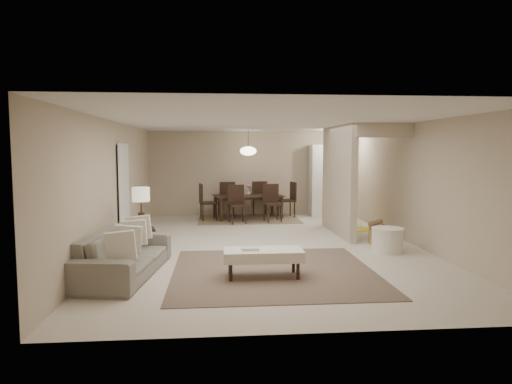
{
  "coord_description": "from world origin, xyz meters",
  "views": [
    {
      "loc": [
        -1.02,
        -9.11,
        1.94
      ],
      "look_at": [
        -0.18,
        0.56,
        1.05
      ],
      "focal_mm": 32.0,
      "sensor_mm": 36.0,
      "label": 1
    }
  ],
  "objects": [
    {
      "name": "ceiling",
      "position": [
        0.0,
        0.0,
        2.5
      ],
      "size": [
        9.0,
        9.0,
        0.0
      ],
      "primitive_type": "plane",
      "rotation": [
        3.14,
        0.0,
        0.0
      ],
      "color": "white",
      "rests_on": "back_wall"
    },
    {
      "name": "dining_chairs",
      "position": [
        -0.13,
        3.7,
        0.51
      ],
      "size": [
        2.78,
        2.2,
        1.02
      ],
      "color": "black",
      "rests_on": "dining_rug"
    },
    {
      "name": "right_wall",
      "position": [
        3.0,
        0.0,
        1.25
      ],
      "size": [
        0.0,
        9.0,
        9.0
      ],
      "primitive_type": "plane",
      "rotation": [
        1.57,
        0.0,
        -1.57
      ],
      "color": "#BDA98F",
      "rests_on": "floor"
    },
    {
      "name": "pantry_cabinet",
      "position": [
        2.35,
        4.15,
        1.05
      ],
      "size": [
        1.2,
        0.55,
        2.1
      ],
      "primitive_type": "cube",
      "color": "white",
      "rests_on": "floor"
    },
    {
      "name": "living_rug",
      "position": [
        -0.12,
        -2.02,
        0.01
      ],
      "size": [
        3.2,
        3.2,
        0.01
      ],
      "primitive_type": "cube",
      "color": "brown",
      "rests_on": "floor"
    },
    {
      "name": "doorway",
      "position": [
        -2.97,
        0.6,
        1.02
      ],
      "size": [
        0.04,
        0.9,
        2.04
      ],
      "primitive_type": "cube",
      "color": "black",
      "rests_on": "floor"
    },
    {
      "name": "ottoman_bench",
      "position": [
        -0.32,
        -2.32,
        0.35
      ],
      "size": [
        1.21,
        0.55,
        0.43
      ],
      "rotation": [
        0.0,
        0.0,
        -0.0
      ],
      "color": "silver",
      "rests_on": "living_rug"
    },
    {
      "name": "round_pouf",
      "position": [
        2.21,
        -0.82,
        0.23
      ],
      "size": [
        0.6,
        0.6,
        0.47
      ],
      "primitive_type": "cylinder",
      "color": "silver",
      "rests_on": "floor"
    },
    {
      "name": "partition",
      "position": [
        1.8,
        1.25,
        1.25
      ],
      "size": [
        0.15,
        2.5,
        2.5
      ],
      "primitive_type": "cube",
      "color": "#BDA98F",
      "rests_on": "floor"
    },
    {
      "name": "table_lamp",
      "position": [
        -2.4,
        -0.68,
        1.07
      ],
      "size": [
        0.32,
        0.32,
        0.76
      ],
      "color": "#42331C",
      "rests_on": "side_table"
    },
    {
      "name": "dining_table",
      "position": [
        -0.13,
        3.7,
        0.33
      ],
      "size": [
        2.06,
        1.39,
        0.67
      ],
      "primitive_type": "imported",
      "rotation": [
        0.0,
        0.0,
        0.18
      ],
      "color": "black",
      "rests_on": "dining_rug"
    },
    {
      "name": "flush_light",
      "position": [
        2.3,
        3.2,
        2.46
      ],
      "size": [
        0.44,
        0.44,
        0.05
      ],
      "primitive_type": "cylinder",
      "color": "white",
      "rests_on": "ceiling"
    },
    {
      "name": "dining_rug",
      "position": [
        -0.13,
        3.7,
        0.01
      ],
      "size": [
        2.8,
        2.1,
        0.01
      ],
      "primitive_type": "cube",
      "color": "#846E52",
      "rests_on": "floor"
    },
    {
      "name": "vase",
      "position": [
        -0.13,
        3.7,
        0.74
      ],
      "size": [
        0.17,
        0.17,
        0.14
      ],
      "primitive_type": "imported",
      "rotation": [
        0.0,
        0.0,
        -0.43
      ],
      "color": "silver",
      "rests_on": "dining_table"
    },
    {
      "name": "wicker_basket",
      "position": [
        2.3,
        0.0,
        0.15
      ],
      "size": [
        0.46,
        0.46,
        0.3
      ],
      "primitive_type": "cylinder",
      "rotation": [
        0.0,
        0.0,
        0.42
      ],
      "color": "olive",
      "rests_on": "floor"
    },
    {
      "name": "back_wall",
      "position": [
        0.0,
        4.5,
        1.25
      ],
      "size": [
        6.0,
        0.0,
        6.0
      ],
      "primitive_type": "plane",
      "rotation": [
        1.57,
        0.0,
        0.0
      ],
      "color": "#BDA98F",
      "rests_on": "floor"
    },
    {
      "name": "yellow_mat",
      "position": [
        2.7,
        1.69,
        0.01
      ],
      "size": [
        0.91,
        0.56,
        0.01
      ],
      "primitive_type": "cube",
      "rotation": [
        0.0,
        0.0,
        0.01
      ],
      "color": "yellow",
      "rests_on": "floor"
    },
    {
      "name": "floor",
      "position": [
        0.0,
        0.0,
        0.0
      ],
      "size": [
        9.0,
        9.0,
        0.0
      ],
      "primitive_type": "plane",
      "color": "beige",
      "rests_on": "ground"
    },
    {
      "name": "left_wall",
      "position": [
        -3.0,
        0.0,
        1.25
      ],
      "size": [
        0.0,
        9.0,
        9.0
      ],
      "primitive_type": "plane",
      "rotation": [
        1.57,
        0.0,
        1.57
      ],
      "color": "#BDA98F",
      "rests_on": "floor"
    },
    {
      "name": "sofa",
      "position": [
        -2.45,
        -2.02,
        0.34
      ],
      "size": [
        2.44,
        1.21,
        0.69
      ],
      "primitive_type": "imported",
      "rotation": [
        0.0,
        0.0,
        1.44
      ],
      "color": "gray",
      "rests_on": "floor"
    },
    {
      "name": "pendant_light",
      "position": [
        -0.13,
        3.7,
        1.92
      ],
      "size": [
        0.46,
        0.46,
        0.71
      ],
      "color": "#42331C",
      "rests_on": "ceiling"
    },
    {
      "name": "side_table",
      "position": [
        -2.4,
        -0.68,
        0.25
      ],
      "size": [
        0.56,
        0.56,
        0.51
      ],
      "primitive_type": "cube",
      "rotation": [
        0.0,
        0.0,
        0.23
      ],
      "color": "black",
      "rests_on": "floor"
    }
  ]
}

